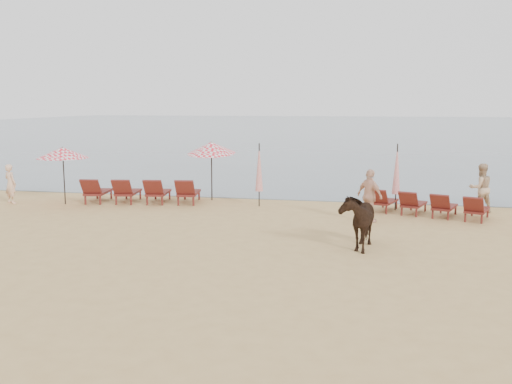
% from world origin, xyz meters
% --- Properties ---
extents(ground, '(120.00, 120.00, 0.00)m').
position_xyz_m(ground, '(0.00, 0.00, 0.00)').
color(ground, tan).
rests_on(ground, ground).
extents(sea, '(160.00, 140.00, 0.06)m').
position_xyz_m(sea, '(0.00, 80.00, 0.00)').
color(sea, '#51606B').
rests_on(sea, ground).
extents(lounger_cluster_left, '(4.53, 2.41, 0.68)m').
position_xyz_m(lounger_cluster_left, '(-5.18, 8.22, 0.48)').
color(lounger_cluster_left, maroon).
rests_on(lounger_cluster_left, ground).
extents(lounger_cluster_right, '(4.10, 2.75, 0.60)m').
position_xyz_m(lounger_cluster_right, '(5.46, 7.78, 0.42)').
color(lounger_cluster_right, maroon).
rests_on(lounger_cluster_right, ground).
extents(umbrella_open_left_a, '(1.94, 1.94, 2.21)m').
position_xyz_m(umbrella_open_left_a, '(-8.01, 7.46, 1.98)').
color(umbrella_open_left_a, black).
rests_on(umbrella_open_left_a, ground).
extents(umbrella_open_left_b, '(1.90, 1.94, 2.43)m').
position_xyz_m(umbrella_open_left_b, '(-2.71, 9.45, 2.10)').
color(umbrella_open_left_b, black).
rests_on(umbrella_open_left_b, ground).
extents(umbrella_closed_left, '(0.29, 0.29, 2.38)m').
position_xyz_m(umbrella_closed_left, '(-0.59, 8.49, 1.46)').
color(umbrella_closed_left, black).
rests_on(umbrella_closed_left, ground).
extents(umbrella_closed_right, '(0.29, 0.29, 2.42)m').
position_xyz_m(umbrella_closed_right, '(4.42, 8.74, 1.49)').
color(umbrella_closed_right, black).
rests_on(umbrella_closed_right, ground).
extents(cow, '(0.97, 1.88, 1.54)m').
position_xyz_m(cow, '(3.20, 2.92, 0.77)').
color(cow, black).
rests_on(cow, ground).
extents(beachgoer_left, '(0.66, 0.55, 1.53)m').
position_xyz_m(beachgoer_left, '(-10.14, 7.19, 0.77)').
color(beachgoer_left, '#E2AE8D').
rests_on(beachgoer_left, ground).
extents(beachgoer_right_a, '(1.01, 0.89, 1.75)m').
position_xyz_m(beachgoer_right_a, '(7.35, 8.88, 0.87)').
color(beachgoer_right_a, tan).
rests_on(beachgoer_right_a, ground).
extents(beachgoer_right_b, '(1.04, 1.00, 1.74)m').
position_xyz_m(beachgoer_right_b, '(3.50, 6.38, 0.87)').
color(beachgoer_right_b, '#D8A387').
rests_on(beachgoer_right_b, ground).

